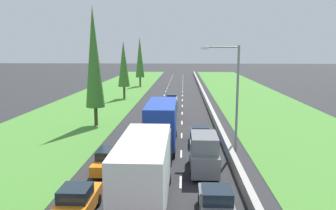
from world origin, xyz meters
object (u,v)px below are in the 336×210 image
(orange_hatchback_left_lane, at_px, (77,201))
(poplar_tree_third, at_px, (124,64))
(grey_hatchback_right_lane, at_px, (216,203))
(white_box_truck_centre_lane, at_px, (146,171))
(street_light_mast, at_px, (233,91))
(blue_hatchback_right_lane, at_px, (200,135))
(poplar_tree_second, at_px, (94,57))
(grey_van_right_lane, at_px, (204,153))
(white_hatchback_centre_lane, at_px, (172,100))
(black_hatchback_centre_lane, at_px, (171,105))
(blue_box_truck_centre_lane, at_px, (162,123))
(orange_sedan_left_lane, at_px, (109,160))
(maroon_van_centre_lane, at_px, (168,110))
(poplar_tree_fourth, at_px, (140,57))

(orange_hatchback_left_lane, relative_size, poplar_tree_third, 0.38)
(grey_hatchback_right_lane, relative_size, white_box_truck_centre_lane, 0.41)
(grey_hatchback_right_lane, xyz_separation_m, street_light_mast, (2.47, 11.75, 4.40))
(blue_hatchback_right_lane, distance_m, poplar_tree_second, 15.17)
(white_box_truck_centre_lane, xyz_separation_m, street_light_mast, (6.22, 10.88, 3.05))
(grey_van_right_lane, bearing_deg, street_light_mast, 62.37)
(white_hatchback_centre_lane, relative_size, poplar_tree_third, 0.38)
(grey_van_right_lane, height_order, poplar_tree_second, poplar_tree_second)
(grey_hatchback_right_lane, height_order, blue_hatchback_right_lane, same)
(black_hatchback_centre_lane, bearing_deg, blue_box_truck_centre_lane, -90.42)
(orange_sedan_left_lane, bearing_deg, orange_hatchback_left_lane, -91.88)
(poplar_tree_third, bearing_deg, orange_sedan_left_lane, -81.61)
(orange_hatchback_left_lane, xyz_separation_m, orange_sedan_left_lane, (0.22, 6.64, -0.02))
(blue_hatchback_right_lane, xyz_separation_m, black_hatchback_centre_lane, (-3.30, 16.37, 0.00))
(maroon_van_centre_lane, bearing_deg, black_hatchback_centre_lane, 89.55)
(white_hatchback_centre_lane, height_order, poplar_tree_second, poplar_tree_second)
(blue_hatchback_right_lane, height_order, black_hatchback_centre_lane, same)
(blue_box_truck_centre_lane, xyz_separation_m, white_hatchback_centre_lane, (0.06, 22.93, -1.35))
(blue_box_truck_centre_lane, relative_size, poplar_tree_third, 0.92)
(white_hatchback_centre_lane, bearing_deg, blue_hatchback_right_lane, -81.19)
(white_box_truck_centre_lane, height_order, black_hatchback_centre_lane, white_box_truck_centre_lane)
(poplar_tree_fourth, bearing_deg, poplar_tree_second, -89.66)
(maroon_van_centre_lane, distance_m, black_hatchback_centre_lane, 6.84)
(white_hatchback_centre_lane, bearing_deg, orange_sedan_left_lane, -96.83)
(blue_box_truck_centre_lane, bearing_deg, maroon_van_centre_lane, 89.59)
(grey_hatchback_right_lane, height_order, poplar_tree_third, poplar_tree_third)
(white_box_truck_centre_lane, distance_m, orange_sedan_left_lane, 6.65)
(blue_hatchback_right_lane, height_order, poplar_tree_third, poplar_tree_third)
(white_box_truck_centre_lane, relative_size, white_hatchback_centre_lane, 2.41)
(white_box_truck_centre_lane, height_order, grey_van_right_lane, white_box_truck_centre_lane)
(blue_hatchback_right_lane, bearing_deg, white_box_truck_centre_lane, -105.53)
(maroon_van_centre_lane, bearing_deg, blue_hatchback_right_lane, -70.66)
(orange_hatchback_left_lane, distance_m, grey_van_right_lane, 9.69)
(grey_hatchback_right_lane, distance_m, blue_hatchback_right_lane, 13.76)
(blue_box_truck_centre_lane, bearing_deg, orange_sedan_left_lane, -119.34)
(grey_hatchback_right_lane, relative_size, poplar_tree_fourth, 0.34)
(blue_hatchback_right_lane, xyz_separation_m, poplar_tree_fourth, (-11.81, 48.20, 6.00))
(black_hatchback_centre_lane, bearing_deg, street_light_mast, -72.11)
(grey_hatchback_right_lane, height_order, white_hatchback_centre_lane, same)
(poplar_tree_third, bearing_deg, poplar_tree_second, -88.62)
(black_hatchback_centre_lane, relative_size, poplar_tree_second, 0.29)
(white_box_truck_centre_lane, relative_size, blue_hatchback_right_lane, 2.41)
(blue_hatchback_right_lane, height_order, orange_sedan_left_lane, blue_hatchback_right_lane)
(grey_hatchback_right_lane, height_order, maroon_van_centre_lane, maroon_van_centre_lane)
(street_light_mast, bearing_deg, maroon_van_centre_lane, 117.36)
(orange_hatchback_left_lane, xyz_separation_m, black_hatchback_centre_lane, (3.77, 30.28, 0.00))
(blue_hatchback_right_lane, bearing_deg, orange_sedan_left_lane, -133.33)
(blue_box_truck_centre_lane, height_order, maroon_van_centre_lane, blue_box_truck_centre_lane)
(orange_sedan_left_lane, bearing_deg, grey_van_right_lane, 0.47)
(grey_van_right_lane, distance_m, maroon_van_centre_lane, 17.08)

